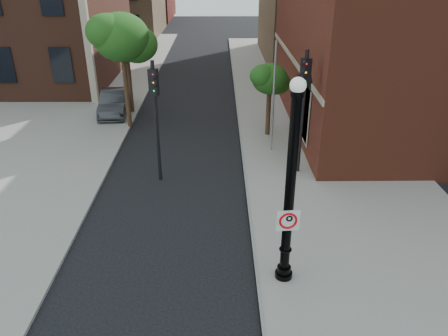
{
  "coord_description": "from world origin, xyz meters",
  "views": [
    {
      "loc": [
        0.95,
        -10.12,
        8.74
      ],
      "look_at": [
        1.08,
        2.0,
        2.74
      ],
      "focal_mm": 35.0,
      "sensor_mm": 36.0,
      "label": 1
    }
  ],
  "objects_px": {
    "lamppost": "(289,198)",
    "traffic_signal_left": "(155,103)",
    "no_parking_sign": "(288,220)",
    "traffic_signal_right": "(304,94)",
    "parked_car": "(114,102)"
  },
  "relations": [
    {
      "from": "parked_car",
      "to": "traffic_signal_right",
      "type": "bearing_deg",
      "value": -44.8
    },
    {
      "from": "traffic_signal_left",
      "to": "parked_car",
      "type": "bearing_deg",
      "value": 133.22
    },
    {
      "from": "traffic_signal_left",
      "to": "traffic_signal_right",
      "type": "relative_size",
      "value": 0.95
    },
    {
      "from": "no_parking_sign",
      "to": "traffic_signal_left",
      "type": "bearing_deg",
      "value": 118.86
    },
    {
      "from": "lamppost",
      "to": "no_parking_sign",
      "type": "relative_size",
      "value": 9.49
    },
    {
      "from": "lamppost",
      "to": "traffic_signal_left",
      "type": "relative_size",
      "value": 1.2
    },
    {
      "from": "lamppost",
      "to": "no_parking_sign",
      "type": "bearing_deg",
      "value": -94.16
    },
    {
      "from": "traffic_signal_left",
      "to": "traffic_signal_right",
      "type": "distance_m",
      "value": 5.98
    },
    {
      "from": "lamppost",
      "to": "no_parking_sign",
      "type": "height_order",
      "value": "lamppost"
    },
    {
      "from": "lamppost",
      "to": "traffic_signal_left",
      "type": "distance_m",
      "value": 7.82
    },
    {
      "from": "parked_car",
      "to": "traffic_signal_left",
      "type": "distance_m",
      "value": 9.74
    },
    {
      "from": "no_parking_sign",
      "to": "traffic_signal_left",
      "type": "distance_m",
      "value": 8.02
    },
    {
      "from": "no_parking_sign",
      "to": "traffic_signal_right",
      "type": "bearing_deg",
      "value": 72.82
    },
    {
      "from": "lamppost",
      "to": "traffic_signal_right",
      "type": "relative_size",
      "value": 1.14
    },
    {
      "from": "lamppost",
      "to": "parked_car",
      "type": "distance_m",
      "value": 17.21
    }
  ]
}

